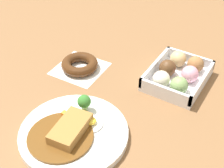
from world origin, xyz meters
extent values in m
plane|color=brown|center=(0.00, 0.00, 0.00)|extent=(1.60, 1.60, 0.00)
cylinder|color=white|center=(0.12, 0.02, 0.01)|extent=(0.25, 0.25, 0.02)
cylinder|color=brown|center=(0.16, 0.01, 0.02)|extent=(0.15, 0.15, 0.01)
cube|color=#A87538|center=(0.13, 0.02, 0.04)|extent=(0.11, 0.07, 0.02)
cylinder|color=white|center=(0.09, 0.04, 0.02)|extent=(0.06, 0.06, 0.00)
ellipsoid|color=yellow|center=(0.09, 0.04, 0.03)|extent=(0.03, 0.03, 0.01)
cylinder|color=#8CB766|center=(0.05, 0.00, 0.03)|extent=(0.01, 0.01, 0.02)
sphere|color=#387A2D|center=(0.05, 0.00, 0.05)|extent=(0.03, 0.03, 0.03)
cube|color=orange|center=(0.10, -0.03, 0.02)|extent=(0.01, 0.01, 0.01)
cube|color=white|center=(-0.20, 0.14, 0.01)|extent=(0.19, 0.15, 0.01)
cube|color=white|center=(-0.29, 0.14, 0.03)|extent=(0.01, 0.15, 0.03)
cube|color=white|center=(-0.10, 0.14, 0.03)|extent=(0.01, 0.15, 0.03)
cube|color=white|center=(-0.20, 0.07, 0.03)|extent=(0.19, 0.01, 0.03)
cube|color=white|center=(-0.20, 0.21, 0.03)|extent=(0.19, 0.01, 0.03)
sphere|color=#DBB77A|center=(-0.25, 0.12, 0.04)|extent=(0.05, 0.05, 0.05)
sphere|color=brown|center=(-0.19, 0.11, 0.04)|extent=(0.05, 0.05, 0.05)
sphere|color=#EFE5C6|center=(-0.14, 0.12, 0.04)|extent=(0.05, 0.05, 0.05)
sphere|color=#9E6B3D|center=(-0.25, 0.17, 0.04)|extent=(0.05, 0.05, 0.05)
sphere|color=pink|center=(-0.20, 0.17, 0.04)|extent=(0.05, 0.05, 0.05)
sphere|color=#84A860|center=(-0.14, 0.17, 0.04)|extent=(0.05, 0.05, 0.05)
cube|color=white|center=(-0.10, -0.13, 0.00)|extent=(0.15, 0.15, 0.00)
torus|color=#4C2B14|center=(-0.10, -0.13, 0.02)|extent=(0.11, 0.11, 0.03)
camera|label=1|loc=(0.50, 0.36, 0.57)|focal=51.03mm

